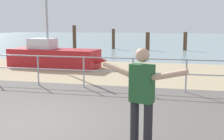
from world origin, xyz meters
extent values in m
cube|color=tan|center=(0.00, 7.00, 0.00)|extent=(24.00, 6.00, 0.04)
cube|color=#849EA3|center=(0.00, 35.00, 0.00)|extent=(72.00, 50.00, 0.04)
cylinder|color=#9EA0A5|center=(-1.85, 3.60, 0.53)|extent=(0.05, 0.05, 1.05)
cylinder|color=#9EA0A5|center=(-0.21, 3.60, 0.53)|extent=(0.05, 0.05, 1.05)
cylinder|color=#9EA0A5|center=(1.42, 3.60, 0.53)|extent=(0.05, 0.05, 1.05)
cylinder|color=#9EA0A5|center=(3.06, 3.60, 0.53)|extent=(0.05, 0.05, 1.05)
cylinder|color=#9EA0A5|center=(-1.03, 3.60, 1.02)|extent=(11.45, 0.04, 0.04)
cylinder|color=#9EA0A5|center=(-1.03, 3.60, 0.58)|extent=(11.45, 0.04, 0.04)
cube|color=#B21E23|center=(-2.99, 7.43, 0.45)|extent=(4.52, 1.86, 0.90)
cone|color=#B21E23|center=(-0.81, 7.19, 0.45)|extent=(1.18, 0.88, 0.77)
cylinder|color=#9EA0A5|center=(-3.29, 7.46, 2.68)|extent=(0.10, 0.10, 3.56)
cube|color=silver|center=(-3.59, 7.49, 1.15)|extent=(1.29, 1.02, 0.50)
cylinder|color=#26262B|center=(2.30, -0.85, 0.48)|extent=(0.14, 0.14, 0.80)
cylinder|color=#26262B|center=(2.08, -0.76, 0.48)|extent=(0.14, 0.14, 0.80)
cube|color=#26592D|center=(2.19, -0.81, 1.18)|extent=(0.41, 0.32, 0.60)
sphere|color=tan|center=(2.19, -0.81, 1.62)|extent=(0.22, 0.22, 0.22)
cylinder|color=tan|center=(2.61, -0.97, 1.36)|extent=(0.55, 0.28, 0.23)
cylinder|color=tan|center=(1.77, -0.65, 1.36)|extent=(0.55, 0.28, 0.23)
cylinder|color=#513826|center=(-5.22, 16.45, 0.99)|extent=(0.29, 0.29, 1.99)
cylinder|color=#513826|center=(-2.31, 17.92, 0.84)|extent=(0.26, 0.26, 1.68)
cylinder|color=#513826|center=(0.61, 17.36, 0.72)|extent=(0.33, 0.33, 1.43)
cylinder|color=#513826|center=(3.53, 17.74, 0.73)|extent=(0.29, 0.29, 1.47)
camera|label=1|loc=(2.65, -5.03, 2.09)|focal=44.70mm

